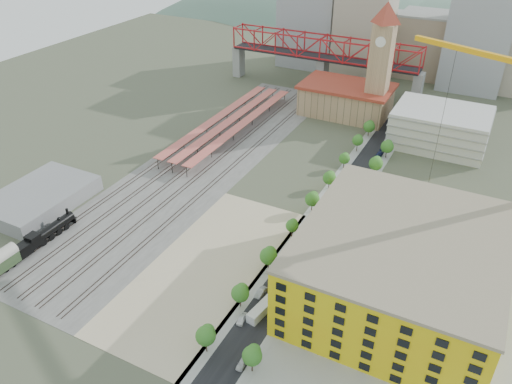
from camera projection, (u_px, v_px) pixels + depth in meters
The scene contains 31 objects.
ground at pixel (273, 211), 152.48m from camera, with size 400.00×400.00×0.00m, color #474C38.
ballast_strip at pixel (204, 161), 179.65m from camera, with size 36.00×165.00×0.06m, color #605E59.
dirt_lot at pixel (208, 267), 130.27m from camera, with size 28.00×67.00×0.06m, color tan.
street_asphalt at pixel (339, 200), 157.56m from camera, with size 12.00×170.00×0.06m, color black.
sidewalk_west at pixel (323, 196), 159.70m from camera, with size 3.00×170.00×0.04m, color gray.
sidewalk_east at pixel (356, 205), 155.43m from camera, with size 3.00×170.00×0.04m, color gray.
construction_pad at pixel (406, 300), 119.90m from camera, with size 50.00×90.00×0.06m, color gray.
rail_tracks at pixel (200, 160), 180.29m from camera, with size 26.56×160.00×0.18m.
platform_canopies at pixel (230, 121), 200.23m from camera, with size 16.00×80.00×4.12m.
station_hall at pixel (346, 99), 212.72m from camera, with size 38.00×24.00×13.10m.
clock_tower at pixel (382, 53), 194.50m from camera, with size 12.00×12.00×52.00m.
parking_garage at pixel (440, 127), 187.57m from camera, with size 34.00×26.00×14.00m, color silver.
truss_bridge at pixel (323, 51), 231.38m from camera, with size 94.00×9.60×25.60m.
construction_building at pixel (400, 267), 116.10m from camera, with size 44.60×50.60×18.80m.
warehouse at pixel (39, 198), 154.19m from camera, with size 22.00×32.00×5.00m, color gray.
street_trees at pixel (328, 216), 150.03m from camera, with size 15.40×124.40×8.00m.
skyline at pixel (413, 32), 244.81m from camera, with size 133.00×46.00×60.00m.
distant_hills at pixel (476, 141), 373.05m from camera, with size 647.00×264.00×227.00m.
locomotive at pixel (44, 235), 138.33m from camera, with size 3.11×23.97×5.99m.
site_trailer_a at pixel (262, 309), 115.77m from camera, with size 2.39×9.10×2.49m, color silver.
site_trailer_b at pixel (287, 273), 126.50m from camera, with size 2.31×8.79×2.40m, color silver.
site_trailer_c at pixel (298, 257), 131.71m from camera, with size 2.70×10.27×2.81m, color silver.
site_trailer_d at pixel (324, 220), 146.11m from camera, with size 2.45×9.33×2.55m, color silver.
car_0 at pixel (242, 319), 113.95m from camera, with size 1.61×4.01×1.36m, color white.
car_1 at pixel (261, 292), 121.24m from camera, with size 1.48×4.23×1.39m, color #9E9FA3.
car_2 at pixel (305, 232), 142.11m from camera, with size 2.42×5.24×1.46m, color black.
car_3 at pixel (344, 178), 168.13m from camera, with size 1.88×4.64×1.35m, color navy.
car_4 at pixel (242, 363), 103.47m from camera, with size 1.56×3.87×1.32m, color silver.
car_5 at pixel (331, 227), 144.10m from camera, with size 1.47×4.21×1.39m, color #97989D.
car_6 at pixel (346, 205), 153.84m from camera, with size 2.51×5.45×1.51m, color black.
car_7 at pixel (379, 154), 182.83m from camera, with size 1.96×4.82×1.40m, color #1B244F.
Camera 1 is at (53.14, -114.68, 85.65)m, focal length 35.00 mm.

